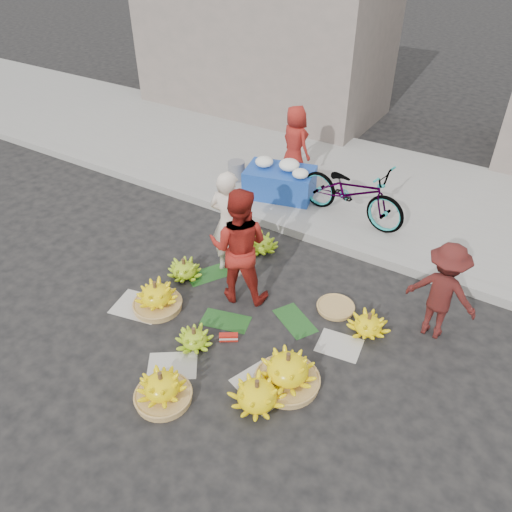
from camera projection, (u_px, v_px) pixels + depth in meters
The scene contains 23 objects.
ground at pixel (240, 315), 6.86m from camera, with size 80.00×80.00×0.00m, color black.
curb at pixel (312, 235), 8.33m from camera, with size 40.00×0.25×0.15m, color gray.
sidewalk at pixel (361, 186), 9.78m from camera, with size 40.00×4.00×0.12m, color gray.
building_left at pixel (264, 28), 12.33m from camera, with size 6.00×3.00×4.00m, color gray.
newspaper_scatter at pixel (205, 351), 6.31m from camera, with size 3.20×1.80×0.00m, color beige, non-canonical shape.
banana_leaves at pixel (242, 304), 7.04m from camera, with size 2.00×1.00×0.00m, color #174618, non-canonical shape.
banana_bunch_0 at pixel (156, 297), 6.87m from camera, with size 0.67×0.67×0.46m.
banana_bunch_1 at pixel (194, 338), 6.33m from camera, with size 0.57×0.57×0.29m.
banana_bunch_2 at pixel (162, 388), 5.61m from camera, with size 0.65×0.65×0.45m.
banana_bunch_3 at pixel (257, 394), 5.57m from camera, with size 0.68×0.68×0.39m.
banana_bunch_4 at pixel (288, 371), 5.77m from camera, with size 0.85×0.85×0.51m.
banana_bunch_5 at pixel (368, 324), 6.52m from camera, with size 0.63×0.63×0.33m.
banana_bunch_6 at pixel (184, 269), 7.48m from camera, with size 0.65×0.65×0.32m.
banana_bunch_7 at pixel (262, 243), 8.02m from camera, with size 0.65×0.65×0.33m.
basket_spare at pixel (336, 308), 6.94m from camera, with size 0.50×0.50×0.06m, color #AB8147.
incense_stack at pixel (229, 337), 6.44m from camera, with size 0.24×0.08×0.10m, color red.
vendor_cream at pixel (229, 224), 7.20m from camera, with size 0.61×0.40×1.67m, color silver.
vendor_red at pixel (239, 246), 6.70m from camera, with size 0.83×0.65×1.71m, color #AA251A.
man_striped at pixel (442, 292), 6.20m from camera, with size 0.89×0.51×1.38m, color maroon.
flower_table at pixel (280, 180), 9.19m from camera, with size 1.39×1.05×0.72m.
grey_bucket at pixel (236, 171), 9.76m from camera, with size 0.33×0.33×0.37m, color slate.
flower_vendor at pixel (295, 143), 9.54m from camera, with size 0.70×0.46×1.43m, color #AA251A.
bicycle at pixel (352, 192), 8.39m from camera, with size 1.97×0.69×1.03m, color gray.
Camera 1 is at (2.87, -4.18, 4.70)m, focal length 35.00 mm.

